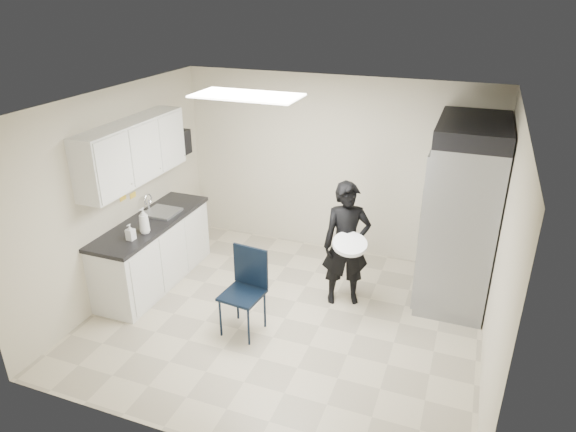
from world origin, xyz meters
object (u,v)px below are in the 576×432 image
at_px(commercial_fridge, 461,221).
at_px(man_tuxedo, 346,244).
at_px(folding_chair, 242,295).
at_px(lower_counter, 154,253).

relative_size(commercial_fridge, man_tuxedo, 1.31).
height_order(folding_chair, man_tuxedo, man_tuxedo).
relative_size(lower_counter, man_tuxedo, 1.19).
xyz_separation_m(folding_chair, man_tuxedo, (0.93, 1.04, 0.31)).
height_order(lower_counter, commercial_fridge, commercial_fridge).
bearing_deg(man_tuxedo, commercial_fridge, 3.72).
distance_m(folding_chair, man_tuxedo, 1.43).
distance_m(lower_counter, commercial_fridge, 3.98).
bearing_deg(lower_counter, folding_chair, -20.68).
height_order(lower_counter, man_tuxedo, man_tuxedo).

